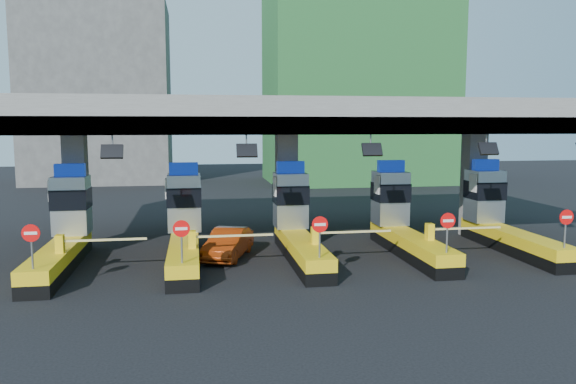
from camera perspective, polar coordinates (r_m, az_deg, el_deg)
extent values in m
plane|color=black|center=(25.53, 0.93, -6.48)|extent=(120.00, 120.00, 0.00)
cube|color=slate|center=(27.80, -0.17, 7.61)|extent=(28.00, 12.00, 1.50)
cube|color=#4C4C49|center=(22.19, 2.22, 6.75)|extent=(28.00, 0.60, 0.70)
cube|color=slate|center=(28.16, -20.68, 0.02)|extent=(1.00, 1.00, 5.50)
cube|color=slate|center=(27.97, -0.17, 0.42)|extent=(1.00, 1.00, 5.50)
cube|color=slate|center=(31.18, 18.29, 0.74)|extent=(1.00, 1.00, 5.50)
cylinder|color=slate|center=(21.95, -17.41, 4.88)|extent=(0.06, 0.06, 0.50)
cube|color=black|center=(21.76, -17.45, 3.94)|extent=(0.80, 0.38, 0.54)
cylinder|color=slate|center=(21.83, -4.25, 5.16)|extent=(0.06, 0.06, 0.50)
cube|color=black|center=(21.64, -4.19, 4.22)|extent=(0.80, 0.38, 0.54)
cylinder|color=slate|center=(22.83, 8.40, 5.18)|extent=(0.06, 0.06, 0.50)
cube|color=black|center=(22.66, 8.54, 4.28)|extent=(0.80, 0.38, 0.54)
cylinder|color=slate|center=(24.82, 19.50, 4.99)|extent=(0.06, 0.06, 0.50)
cube|color=black|center=(24.66, 19.69, 4.16)|extent=(0.80, 0.38, 0.54)
cube|color=black|center=(24.72, -22.23, -6.84)|extent=(1.20, 8.00, 0.50)
cube|color=#E5B70C|center=(24.62, -22.29, -5.71)|extent=(1.20, 8.00, 0.50)
cube|color=#9EA3A8|center=(27.04, -21.13, -1.23)|extent=(1.50, 1.50, 2.60)
cube|color=black|center=(26.99, -21.17, -0.60)|extent=(1.56, 1.56, 0.90)
cube|color=#0C2DBF|center=(26.88, -21.28, 2.11)|extent=(1.30, 0.35, 0.55)
cube|color=white|center=(26.85, -23.00, 0.14)|extent=(0.06, 0.70, 0.90)
cylinder|color=slate|center=(21.02, -24.56, -5.41)|extent=(0.07, 0.07, 1.30)
cylinder|color=red|center=(20.88, -24.67, -3.81)|extent=(0.60, 0.04, 0.60)
cube|color=white|center=(20.85, -24.68, -3.83)|extent=(0.42, 0.02, 0.10)
cube|color=#E5B70C|center=(23.27, -22.16, -4.90)|extent=(0.30, 0.35, 0.70)
cube|color=white|center=(22.94, -18.14, -4.64)|extent=(3.20, 0.08, 0.08)
cube|color=black|center=(24.11, -10.49, -6.78)|extent=(1.20, 8.00, 0.50)
cube|color=#E5B70C|center=(23.99, -10.51, -5.62)|extent=(1.20, 8.00, 0.50)
cube|color=#9EA3A8|center=(26.48, -10.48, -1.04)|extent=(1.50, 1.50, 2.60)
cube|color=black|center=(26.42, -10.49, -0.40)|extent=(1.56, 1.56, 0.90)
cube|color=#0C2DBF|center=(26.31, -10.56, 2.37)|extent=(1.30, 0.35, 0.55)
cube|color=white|center=(26.12, -12.28, 0.36)|extent=(0.06, 0.70, 0.90)
cylinder|color=slate|center=(20.29, -10.74, -5.33)|extent=(0.07, 0.07, 1.30)
cylinder|color=red|center=(20.14, -10.78, -3.67)|extent=(0.60, 0.04, 0.60)
cube|color=white|center=(20.12, -10.79, -3.69)|extent=(0.42, 0.02, 0.10)
cube|color=#E5B70C|center=(22.69, -9.71, -4.78)|extent=(0.30, 0.35, 0.70)
cube|color=white|center=(22.72, -5.54, -4.44)|extent=(3.20, 0.08, 0.08)
cube|color=black|center=(24.51, 1.35, -6.44)|extent=(1.20, 8.00, 0.50)
cube|color=#E5B70C|center=(24.40, 1.36, -5.30)|extent=(1.20, 8.00, 0.50)
cube|color=#9EA3A8|center=(26.85, 0.25, -0.82)|extent=(1.50, 1.50, 2.60)
cube|color=black|center=(26.79, 0.26, -0.19)|extent=(1.56, 1.56, 0.90)
cube|color=#0C2DBF|center=(26.69, 0.25, 2.55)|extent=(1.30, 0.35, 0.55)
cube|color=white|center=(26.35, -1.36, 0.57)|extent=(0.06, 0.70, 0.90)
cylinder|color=slate|center=(20.77, 3.23, -4.93)|extent=(0.07, 0.07, 1.30)
cylinder|color=red|center=(20.63, 3.26, -3.31)|extent=(0.60, 0.04, 0.60)
cube|color=white|center=(20.60, 3.28, -3.33)|extent=(0.42, 0.02, 0.10)
cube|color=#E5B70C|center=(23.20, 2.77, -4.43)|extent=(0.30, 0.35, 0.70)
cube|color=white|center=(23.58, 6.70, -4.04)|extent=(3.20, 0.08, 0.08)
cube|color=black|center=(25.90, 12.34, -5.88)|extent=(1.20, 8.00, 0.50)
cube|color=#E5B70C|center=(25.80, 12.37, -4.79)|extent=(1.20, 8.00, 0.50)
cube|color=#9EA3A8|center=(28.12, 10.34, -0.58)|extent=(1.50, 1.50, 2.60)
cube|color=black|center=(28.07, 10.37, 0.02)|extent=(1.56, 1.56, 0.90)
cube|color=#0C2DBF|center=(27.96, 10.41, 2.63)|extent=(1.30, 0.35, 0.55)
cube|color=white|center=(27.50, 9.02, 0.75)|extent=(0.06, 0.70, 0.90)
cylinder|color=slate|center=(22.39, 15.86, -4.32)|extent=(0.07, 0.07, 1.30)
cylinder|color=red|center=(22.25, 15.94, -2.82)|extent=(0.60, 0.04, 0.60)
cube|color=white|center=(22.23, 15.97, -2.83)|extent=(0.42, 0.02, 0.10)
cube|color=#E5B70C|center=(24.73, 14.20, -3.93)|extent=(0.30, 0.35, 0.70)
cube|color=white|center=(25.41, 17.62, -3.52)|extent=(3.20, 0.08, 0.08)
cube|color=black|center=(28.12, 21.89, -5.21)|extent=(1.20, 8.00, 0.50)
cube|color=#E5B70C|center=(28.02, 21.94, -4.21)|extent=(1.20, 8.00, 0.50)
cube|color=#9EA3A8|center=(30.18, 19.31, -0.36)|extent=(1.50, 1.50, 2.60)
cube|color=black|center=(30.13, 19.35, 0.21)|extent=(1.56, 1.56, 0.90)
cube|color=#0C2DBF|center=(30.03, 19.43, 2.64)|extent=(1.30, 0.35, 0.55)
cube|color=white|center=(29.46, 18.28, 0.89)|extent=(0.06, 0.70, 0.90)
cylinder|color=slate|center=(24.92, 26.33, -3.65)|extent=(0.07, 0.07, 1.30)
cylinder|color=red|center=(24.80, 26.45, -2.30)|extent=(0.60, 0.04, 0.60)
cube|color=white|center=(24.78, 26.48, -2.31)|extent=(0.42, 0.02, 0.10)
cube|color=#E5B70C|center=(27.11, 23.94, -3.37)|extent=(0.30, 0.35, 0.70)
cube|color=white|center=(28.03, 26.78, -2.99)|extent=(3.20, 0.08, 0.08)
cube|color=#1E5926|center=(59.34, 7.00, 14.67)|extent=(18.00, 12.00, 28.00)
cube|color=#4C4C49|center=(61.25, -18.63, 9.43)|extent=(14.00, 10.00, 18.00)
imported|color=#9A300B|center=(25.11, -6.09, -5.22)|extent=(2.62, 4.19, 1.30)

